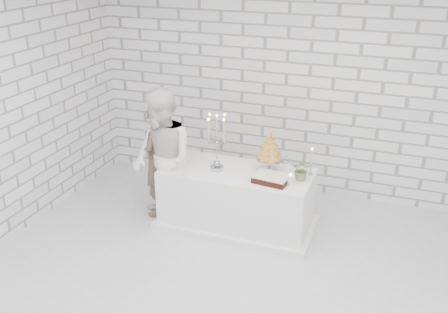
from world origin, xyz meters
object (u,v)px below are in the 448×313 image
(cake_table, at_px, (236,199))
(groom, at_px, (157,158))
(croquembouche, at_px, (270,151))
(bride, at_px, (162,160))
(candelabra, at_px, (217,143))

(cake_table, relative_size, groom, 1.17)
(cake_table, relative_size, croquembouche, 3.61)
(cake_table, distance_m, bride, 1.02)
(groom, xyz_separation_m, bride, (0.20, -0.24, 0.10))
(bride, relative_size, croquembouche, 3.49)
(bride, distance_m, croquembouche, 1.29)
(cake_table, bearing_deg, bride, -163.23)
(groom, relative_size, bride, 0.89)
(bride, relative_size, candelabra, 2.48)
(cake_table, xyz_separation_m, candelabra, (-0.24, -0.05, 0.73))
(groom, bearing_deg, croquembouche, 88.20)
(candelabra, height_order, croquembouche, candelabra)
(groom, bearing_deg, candelabra, 79.79)
(cake_table, xyz_separation_m, groom, (-1.06, -0.02, 0.40))
(groom, bearing_deg, bride, 32.53)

